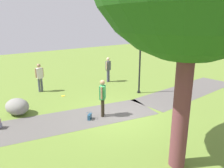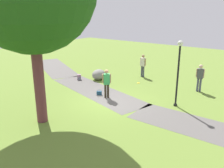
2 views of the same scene
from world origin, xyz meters
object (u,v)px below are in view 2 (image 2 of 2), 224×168
at_px(man_near_boulder, 200,76).
at_px(handbag_on_grass, 99,93).
at_px(lawn_boulder, 99,74).
at_px(woman_with_handbag, 107,82).
at_px(frisbee_on_grass, 138,83).
at_px(passerby_on_path, 143,64).
at_px(lamp_post, 178,67).
at_px(backpack_by_boulder, 79,77).

height_order(man_near_boulder, handbag_on_grass, man_near_boulder).
height_order(lawn_boulder, woman_with_handbag, woman_with_handbag).
relative_size(woman_with_handbag, frisbee_on_grass, 7.76).
xyz_separation_m(man_near_boulder, handbag_on_grass, (4.61, 4.52, -0.90)).
relative_size(lawn_boulder, woman_with_handbag, 0.84).
bearing_deg(frisbee_on_grass, lawn_boulder, 19.71).
height_order(passerby_on_path, handbag_on_grass, passerby_on_path).
bearing_deg(lawn_boulder, frisbee_on_grass, -160.29).
xyz_separation_m(woman_with_handbag, man_near_boulder, (-3.93, -4.60, 0.02)).
height_order(woman_with_handbag, passerby_on_path, passerby_on_path).
bearing_deg(man_near_boulder, passerby_on_path, -9.85).
relative_size(lawn_boulder, passerby_on_path, 0.82).
bearing_deg(man_near_boulder, lamp_post, 87.48).
height_order(lawn_boulder, passerby_on_path, passerby_on_path).
bearing_deg(man_near_boulder, frisbee_on_grass, 11.81).
relative_size(man_near_boulder, backpack_by_boulder, 4.44).
height_order(man_near_boulder, frisbee_on_grass, man_near_boulder).
relative_size(woman_with_handbag, handbag_on_grass, 4.53).
bearing_deg(passerby_on_path, man_near_boulder, 170.15).
xyz_separation_m(lawn_boulder, passerby_on_path, (-2.22, -2.71, 0.65)).
distance_m(man_near_boulder, backpack_by_boulder, 8.60).
bearing_deg(backpack_by_boulder, frisbee_on_grass, -153.23).
bearing_deg(lamp_post, man_near_boulder, -92.52).
bearing_deg(handbag_on_grass, lamp_post, -164.04).
distance_m(lamp_post, man_near_boulder, 3.45).
height_order(handbag_on_grass, frisbee_on_grass, handbag_on_grass).
height_order(lamp_post, backpack_by_boulder, lamp_post).
distance_m(passerby_on_path, frisbee_on_grass, 2.07).
bearing_deg(lamp_post, frisbee_on_grass, -31.46).
bearing_deg(passerby_on_path, lawn_boulder, 50.68).
relative_size(passerby_on_path, frisbee_on_grass, 7.88).
height_order(passerby_on_path, backpack_by_boulder, passerby_on_path).
relative_size(lamp_post, woman_with_handbag, 2.06).
height_order(woman_with_handbag, handbag_on_grass, woman_with_handbag).
height_order(woman_with_handbag, frisbee_on_grass, woman_with_handbag).
relative_size(lamp_post, frisbee_on_grass, 15.97).
height_order(lamp_post, lawn_boulder, lamp_post).
xyz_separation_m(lamp_post, handbag_on_grass, (4.47, 1.28, -2.07)).
height_order(lawn_boulder, man_near_boulder, man_near_boulder).
distance_m(man_near_boulder, handbag_on_grass, 6.52).
relative_size(lawn_boulder, frisbee_on_grass, 6.50).
height_order(backpack_by_boulder, frisbee_on_grass, backpack_by_boulder).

